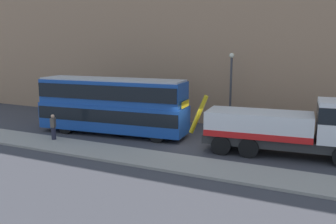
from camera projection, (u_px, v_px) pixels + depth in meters
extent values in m
plane|color=#38383D|center=(195.00, 144.00, 24.10)|extent=(120.00, 120.00, 0.00)
cube|color=gray|center=(167.00, 161.00, 20.37)|extent=(60.00, 2.80, 0.15)
cube|color=#9E7A5B|center=(229.00, 24.00, 28.68)|extent=(60.00, 1.20, 16.00)
cube|color=#2D2D2D|center=(281.00, 141.00, 21.63)|extent=(9.18, 3.09, 0.55)
cube|color=silver|center=(259.00, 123.00, 21.89)|extent=(6.33, 3.19, 1.40)
cube|color=red|center=(258.00, 132.00, 21.98)|extent=(6.33, 3.25, 0.36)
cylinder|color=#B79914|center=(199.00, 114.00, 23.08)|extent=(1.26, 0.40, 2.52)
cylinder|color=black|center=(253.00, 139.00, 23.28)|extent=(1.19, 0.45, 1.16)
cylinder|color=black|center=(248.00, 148.00, 21.23)|extent=(1.19, 0.45, 1.16)
cylinder|color=black|center=(228.00, 136.00, 23.82)|extent=(1.19, 0.45, 1.16)
cylinder|color=black|center=(221.00, 145.00, 21.77)|extent=(1.19, 0.45, 1.16)
cube|color=#19479E|center=(113.00, 117.00, 26.61)|extent=(11.19, 3.58, 1.90)
cube|color=#19479E|center=(112.00, 92.00, 26.28)|extent=(10.97, 3.46, 1.70)
cube|color=black|center=(112.00, 113.00, 26.56)|extent=(11.09, 3.62, 0.90)
cube|color=black|center=(112.00, 91.00, 26.26)|extent=(10.87, 3.60, 1.00)
cube|color=#B2B2B2|center=(111.00, 79.00, 26.11)|extent=(10.74, 3.34, 0.12)
cube|color=yellow|center=(185.00, 104.00, 24.51)|extent=(0.21, 1.50, 0.44)
cylinder|color=black|center=(168.00, 128.00, 26.43)|extent=(1.06, 0.40, 1.04)
cylinder|color=black|center=(157.00, 135.00, 24.44)|extent=(1.06, 0.40, 1.04)
cylinder|color=black|center=(82.00, 121.00, 28.86)|extent=(1.06, 0.40, 1.04)
cylinder|color=black|center=(66.00, 127.00, 26.87)|extent=(1.06, 0.40, 1.04)
cylinder|color=#232333|center=(54.00, 133.00, 24.69)|extent=(0.39, 0.39, 0.85)
cube|color=brown|center=(53.00, 123.00, 24.55)|extent=(0.39, 0.47, 0.62)
sphere|color=tan|center=(53.00, 116.00, 24.47)|extent=(0.24, 0.24, 0.24)
cylinder|color=#38383D|center=(230.00, 95.00, 27.29)|extent=(0.16, 0.16, 5.50)
sphere|color=#EAE5C6|center=(232.00, 55.00, 26.76)|extent=(0.36, 0.36, 0.36)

